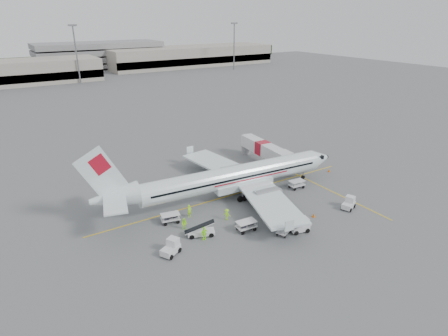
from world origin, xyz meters
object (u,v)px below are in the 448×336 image
at_px(tug_mid, 300,225).
at_px(tug_aft, 170,247).
at_px(aircraft, 235,163).
at_px(belt_loader, 201,227).
at_px(tug_fore, 349,203).
at_px(jet_bridge, 262,152).

height_order(tug_mid, tug_aft, tug_mid).
relative_size(aircraft, belt_loader, 8.66).
relative_size(tug_mid, tug_aft, 1.01).
bearing_deg(tug_mid, tug_fore, 16.56).
relative_size(belt_loader, tug_mid, 1.88).
bearing_deg(jet_bridge, tug_mid, -112.84).
relative_size(jet_bridge, tug_aft, 6.54).
xyz_separation_m(aircraft, tug_aft, (-14.77, -8.68, -4.43)).
bearing_deg(jet_bridge, belt_loader, -140.50).
distance_m(aircraft, belt_loader, 12.83).
bearing_deg(tug_aft, jet_bridge, 4.43).
height_order(jet_bridge, belt_loader, jet_bridge).
bearing_deg(tug_aft, belt_loader, -10.28).
height_order(jet_bridge, tug_aft, jet_bridge).
relative_size(belt_loader, tug_fore, 2.00).
height_order(belt_loader, tug_mid, belt_loader).
bearing_deg(tug_mid, tug_aft, 177.08).
height_order(belt_loader, tug_fore, belt_loader).
distance_m(jet_bridge, tug_fore, 20.80).
distance_m(aircraft, jet_bridge, 15.03).
bearing_deg(aircraft, tug_fore, -42.70).
bearing_deg(tug_mid, aircraft, 107.06).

